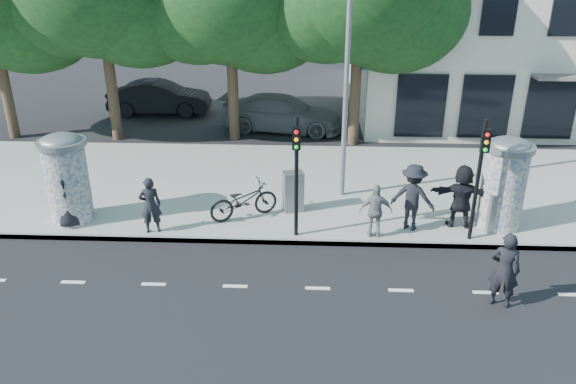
{
  "coord_description": "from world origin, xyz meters",
  "views": [
    {
      "loc": [
        -0.2,
        -10.06,
        7.57
      ],
      "look_at": [
        -0.81,
        3.5,
        1.61
      ],
      "focal_mm": 35.0,
      "sensor_mm": 36.0,
      "label": 1
    }
  ],
  "objects_px": {
    "ad_column_left": "(67,176)",
    "street_lamp": "(348,50)",
    "ped_b": "(150,205)",
    "cabinet_left": "(293,191)",
    "ped_d": "(413,197)",
    "ad_column_right": "(504,181)",
    "car_right": "(283,113)",
    "man_road": "(504,270)",
    "traffic_pole_far": "(480,169)",
    "ped_e": "(376,211)",
    "traffic_pole_near": "(296,166)",
    "car_mid": "(160,98)",
    "cabinet_right": "(497,212)",
    "ped_a": "(67,200)",
    "bicycle": "(244,200)",
    "ped_f": "(462,196)"
  },
  "relations": [
    {
      "from": "ped_f",
      "to": "cabinet_left",
      "type": "distance_m",
      "value": 4.88
    },
    {
      "from": "ped_b",
      "to": "car_right",
      "type": "bearing_deg",
      "value": -124.28
    },
    {
      "from": "ped_d",
      "to": "car_mid",
      "type": "distance_m",
      "value": 15.88
    },
    {
      "from": "ped_f",
      "to": "ped_e",
      "type": "bearing_deg",
      "value": 22.64
    },
    {
      "from": "ad_column_left",
      "to": "street_lamp",
      "type": "xyz_separation_m",
      "value": [
        8.0,
        2.13,
        3.26
      ]
    },
    {
      "from": "ad_column_left",
      "to": "man_road",
      "type": "distance_m",
      "value": 11.93
    },
    {
      "from": "traffic_pole_near",
      "to": "ped_b",
      "type": "bearing_deg",
      "value": 179.0
    },
    {
      "from": "ad_column_right",
      "to": "ped_e",
      "type": "height_order",
      "value": "ad_column_right"
    },
    {
      "from": "cabinet_left",
      "to": "car_right",
      "type": "bearing_deg",
      "value": 80.61
    },
    {
      "from": "ad_column_left",
      "to": "traffic_pole_near",
      "type": "relative_size",
      "value": 0.78
    },
    {
      "from": "ped_b",
      "to": "cabinet_left",
      "type": "bearing_deg",
      "value": -175.24
    },
    {
      "from": "street_lamp",
      "to": "cabinet_left",
      "type": "bearing_deg",
      "value": -142.21
    },
    {
      "from": "traffic_pole_near",
      "to": "ped_f",
      "type": "xyz_separation_m",
      "value": [
        4.66,
        0.82,
        -1.15
      ]
    },
    {
      "from": "traffic_pole_far",
      "to": "street_lamp",
      "type": "distance_m",
      "value": 5.12
    },
    {
      "from": "ad_column_left",
      "to": "ped_d",
      "type": "distance_m",
      "value": 9.86
    },
    {
      "from": "ped_e",
      "to": "car_right",
      "type": "distance_m",
      "value": 10.66
    },
    {
      "from": "ad_column_left",
      "to": "car_mid",
      "type": "xyz_separation_m",
      "value": [
        -0.46,
        11.98,
        -0.74
      ]
    },
    {
      "from": "cabinet_right",
      "to": "ad_column_right",
      "type": "bearing_deg",
      "value": 54.45
    },
    {
      "from": "traffic_pole_far",
      "to": "ped_e",
      "type": "xyz_separation_m",
      "value": [
        -2.62,
        0.06,
        -1.3
      ]
    },
    {
      "from": "man_road",
      "to": "traffic_pole_near",
      "type": "bearing_deg",
      "value": -11.34
    },
    {
      "from": "ad_column_left",
      "to": "traffic_pole_far",
      "type": "height_order",
      "value": "traffic_pole_far"
    },
    {
      "from": "ped_a",
      "to": "traffic_pole_far",
      "type": "bearing_deg",
      "value": 164.51
    },
    {
      "from": "ped_f",
      "to": "traffic_pole_near",
      "type": "bearing_deg",
      "value": 15.57
    },
    {
      "from": "ped_b",
      "to": "ped_d",
      "type": "height_order",
      "value": "ped_d"
    },
    {
      "from": "ped_d",
      "to": "man_road",
      "type": "relative_size",
      "value": 1.05
    },
    {
      "from": "ad_column_right",
      "to": "ped_a",
      "type": "bearing_deg",
      "value": -177.17
    },
    {
      "from": "man_road",
      "to": "ped_f",
      "type": "bearing_deg",
      "value": -68.84
    },
    {
      "from": "ped_e",
      "to": "car_mid",
      "type": "relative_size",
      "value": 0.32
    },
    {
      "from": "ad_column_left",
      "to": "ped_e",
      "type": "bearing_deg",
      "value": -4.24
    },
    {
      "from": "car_right",
      "to": "traffic_pole_near",
      "type": "bearing_deg",
      "value": -165.47
    },
    {
      "from": "ped_d",
      "to": "car_mid",
      "type": "relative_size",
      "value": 0.4
    },
    {
      "from": "ped_e",
      "to": "car_right",
      "type": "height_order",
      "value": "ped_e"
    },
    {
      "from": "man_road",
      "to": "bicycle",
      "type": "distance_m",
      "value": 7.47
    },
    {
      "from": "car_mid",
      "to": "ped_b",
      "type": "bearing_deg",
      "value": -168.08
    },
    {
      "from": "ped_a",
      "to": "ped_f",
      "type": "height_order",
      "value": "ped_f"
    },
    {
      "from": "street_lamp",
      "to": "ped_d",
      "type": "height_order",
      "value": "street_lamp"
    },
    {
      "from": "man_road",
      "to": "car_right",
      "type": "xyz_separation_m",
      "value": [
        -5.68,
        13.11,
        -0.14
      ]
    },
    {
      "from": "ped_f",
      "to": "car_mid",
      "type": "distance_m",
      "value": 16.68
    },
    {
      "from": "street_lamp",
      "to": "ped_e",
      "type": "bearing_deg",
      "value": -74.43
    },
    {
      "from": "traffic_pole_far",
      "to": "ped_e",
      "type": "height_order",
      "value": "traffic_pole_far"
    },
    {
      "from": "cabinet_right",
      "to": "car_right",
      "type": "distance_m",
      "value": 11.68
    },
    {
      "from": "ped_d",
      "to": "bicycle",
      "type": "distance_m",
      "value": 4.87
    },
    {
      "from": "street_lamp",
      "to": "traffic_pole_near",
      "type": "bearing_deg",
      "value": -116.23
    },
    {
      "from": "ad_column_left",
      "to": "cabinet_left",
      "type": "relative_size",
      "value": 2.12
    },
    {
      "from": "ped_f",
      "to": "car_right",
      "type": "height_order",
      "value": "ped_f"
    },
    {
      "from": "traffic_pole_near",
      "to": "ped_b",
      "type": "relative_size",
      "value": 2.07
    },
    {
      "from": "car_mid",
      "to": "traffic_pole_far",
      "type": "bearing_deg",
      "value": -138.39
    },
    {
      "from": "ad_column_left",
      "to": "car_right",
      "type": "distance_m",
      "value": 11.14
    },
    {
      "from": "ped_d",
      "to": "ad_column_right",
      "type": "bearing_deg",
      "value": -151.87
    },
    {
      "from": "ped_e",
      "to": "man_road",
      "type": "height_order",
      "value": "man_road"
    }
  ]
}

